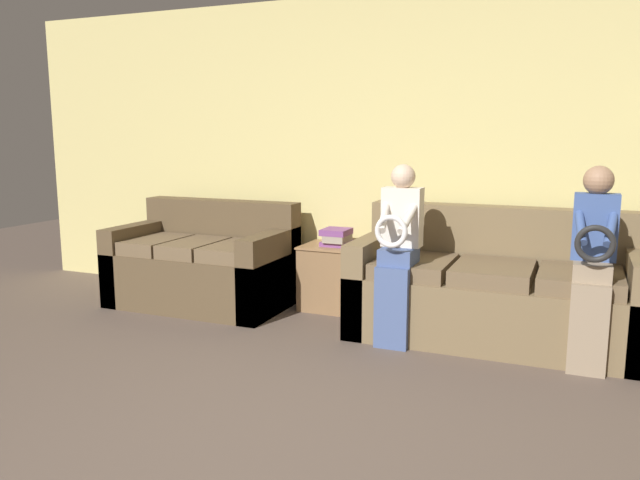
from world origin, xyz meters
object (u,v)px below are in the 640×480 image
(couch_main, at_px, (495,293))
(side_shelf, at_px, (336,276))
(couch_side, at_px, (204,266))
(child_left_seated, at_px, (398,246))
(book_stack, at_px, (337,237))
(child_right_seated, at_px, (593,257))

(couch_main, distance_m, side_shelf, 1.34)
(couch_side, height_order, child_left_seated, child_left_seated)
(side_shelf, relative_size, book_stack, 2.10)
(child_right_seated, bearing_deg, child_left_seated, -179.90)
(couch_main, distance_m, child_left_seated, 0.79)
(side_shelf, bearing_deg, couch_main, -11.61)
(couch_side, distance_m, child_right_seated, 3.06)
(child_left_seated, bearing_deg, child_right_seated, 0.10)
(couch_side, xyz_separation_m, child_right_seated, (3.02, -0.35, 0.38))
(child_left_seated, bearing_deg, side_shelf, 137.75)
(book_stack, bearing_deg, couch_main, -11.52)
(child_left_seated, xyz_separation_m, side_shelf, (-0.70, 0.63, -0.41))
(couch_main, height_order, child_left_seated, child_left_seated)
(child_left_seated, bearing_deg, couch_main, 30.71)
(book_stack, bearing_deg, side_shelf, 154.42)
(couch_main, xyz_separation_m, book_stack, (-1.30, 0.26, 0.27))
(side_shelf, height_order, book_stack, book_stack)
(child_right_seated, bearing_deg, couch_side, 173.48)
(child_right_seated, distance_m, side_shelf, 2.06)
(couch_side, bearing_deg, couch_main, 0.38)
(couch_main, bearing_deg, child_left_seated, -149.29)
(couch_side, distance_m, child_left_seated, 1.87)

